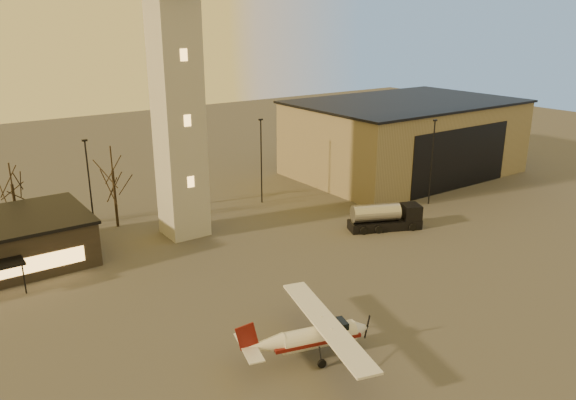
{
  "coord_description": "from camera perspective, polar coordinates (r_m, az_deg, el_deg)",
  "views": [
    {
      "loc": [
        -22.59,
        -20.3,
        21.18
      ],
      "look_at": [
        0.99,
        13.0,
        7.92
      ],
      "focal_mm": 35.0,
      "sensor_mm": 36.0,
      "label": 1
    }
  ],
  "objects": [
    {
      "name": "light_poles",
      "position": [
        58.43,
        -10.66,
        2.02
      ],
      "size": [
        58.5,
        12.25,
        10.14
      ],
      "color": "black",
      "rests_on": "ground"
    },
    {
      "name": "control_tower",
      "position": [
        55.35,
        -11.35,
        12.63
      ],
      "size": [
        6.8,
        6.8,
        32.6
      ],
      "color": "#A5A19C",
      "rests_on": "ground"
    },
    {
      "name": "tree_row",
      "position": [
        62.02,
        -25.93,
        1.93
      ],
      "size": [
        37.2,
        9.2,
        8.8
      ],
      "color": "black",
      "rests_on": "ground"
    },
    {
      "name": "cessna_front",
      "position": [
        37.9,
        3.31,
        -13.95
      ],
      "size": [
        9.73,
        12.09,
        3.35
      ],
      "rotation": [
        0.0,
        0.0,
        -0.26
      ],
      "color": "silver",
      "rests_on": "ground"
    },
    {
      "name": "hangar",
      "position": [
        81.46,
        11.72,
        6.28
      ],
      "size": [
        30.6,
        20.6,
        10.3
      ],
      "color": "#817554",
      "rests_on": "ground"
    },
    {
      "name": "fuel_truck",
      "position": [
        59.73,
        9.79,
        -1.9
      ],
      "size": [
        7.83,
        5.02,
        2.82
      ],
      "rotation": [
        0.0,
        0.0,
        -0.41
      ],
      "color": "black",
      "rests_on": "ground"
    },
    {
      "name": "ground",
      "position": [
        37.03,
        10.93,
        -17.27
      ],
      "size": [
        220.0,
        220.0,
        0.0
      ],
      "primitive_type": "plane",
      "color": "#3C3937",
      "rests_on": "ground"
    }
  ]
}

